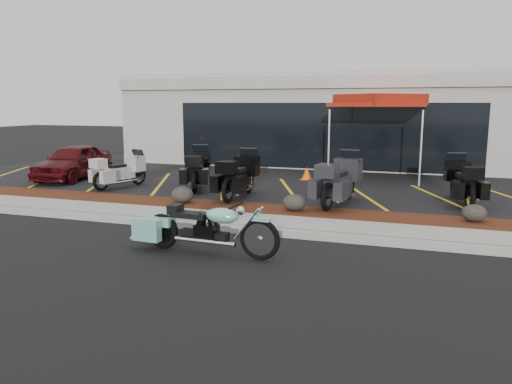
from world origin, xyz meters
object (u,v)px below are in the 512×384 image
(touring_white, at_px, (138,167))
(parked_car, at_px, (73,162))
(popup_canopy, at_px, (379,102))
(hero_cruiser, at_px, (260,233))
(traffic_cone, at_px, (307,173))

(touring_white, height_order, parked_car, parked_car)
(popup_canopy, bearing_deg, parked_car, -171.92)
(touring_white, bearing_deg, popup_canopy, -42.81)
(parked_car, bearing_deg, popup_canopy, 12.59)
(hero_cruiser, xyz_separation_m, touring_white, (-6.09, 5.92, 0.23))
(hero_cruiser, xyz_separation_m, traffic_cone, (-1.12, 8.75, -0.14))
(traffic_cone, bearing_deg, parked_car, -162.94)
(parked_car, height_order, popup_canopy, popup_canopy)
(parked_car, bearing_deg, traffic_cone, 9.83)
(traffic_cone, distance_m, popup_canopy, 3.56)
(touring_white, distance_m, popup_canopy, 8.56)
(parked_car, height_order, traffic_cone, parked_car)
(hero_cruiser, xyz_separation_m, popup_canopy, (1.15, 9.99, 2.32))
(parked_car, distance_m, traffic_cone, 8.21)
(parked_car, bearing_deg, touring_white, -15.66)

